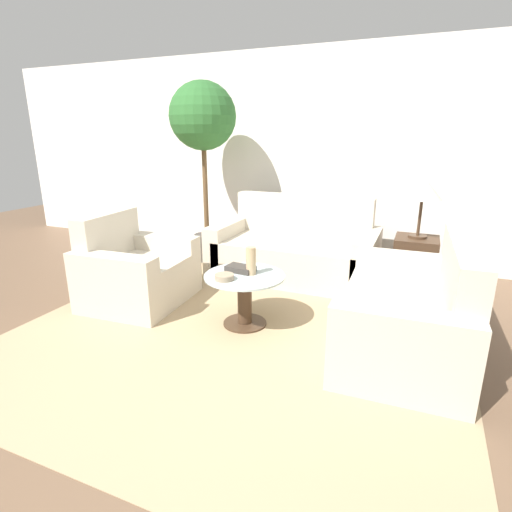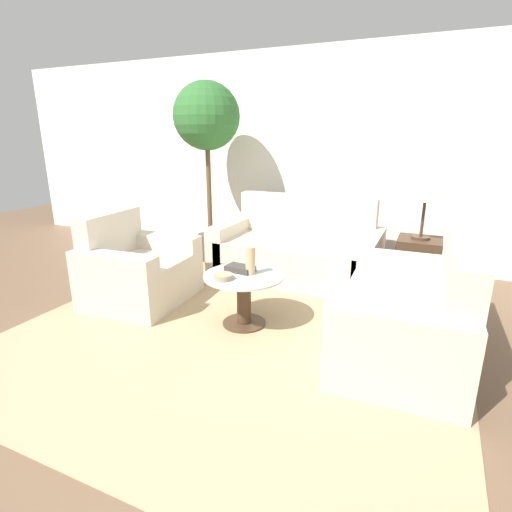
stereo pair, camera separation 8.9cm
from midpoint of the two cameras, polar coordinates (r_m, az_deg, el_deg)
The scene contains 13 objects.
ground_plane at distance 2.98m, azimuth -5.36°, elevation -15.11°, with size 14.00×14.00×0.00m, color brown.
wall_back at distance 5.23m, azimuth 10.38°, elevation 13.63°, with size 10.00×0.06×2.60m.
rug at distance 3.52m, azimuth -0.96°, elevation -9.63°, with size 3.53×3.61×0.01m.
sofa_main at distance 4.63m, azimuth 6.53°, elevation 0.61°, with size 1.83×0.92×0.90m.
armchair at distance 4.09m, azimuth -16.21°, elevation -2.22°, with size 0.90×1.01×0.86m.
loveseat at distance 3.21m, azimuth 22.31°, elevation -8.18°, with size 0.91×1.51×0.88m.
coffee_table at distance 3.40m, azimuth -0.99°, elevation -5.27°, with size 0.68×0.68×0.46m.
side_table at distance 4.41m, azimuth 22.54°, elevation -1.36°, with size 0.42×0.42×0.58m.
table_lamp at distance 4.25m, azimuth 23.72°, elevation 8.58°, with size 0.37×0.37×0.61m.
potted_plant at distance 5.07m, azimuth -6.51°, elevation 17.95°, with size 0.80×0.80×2.19m.
vase at distance 3.32m, azimuth -0.05°, elevation -0.69°, with size 0.08×0.08×0.24m.
bowl at distance 3.24m, azimuth -3.93°, elevation -2.98°, with size 0.16×0.16×0.05m.
book_stack at distance 3.42m, azimuth -1.55°, elevation -1.81°, with size 0.25×0.17×0.05m.
Camera 2 is at (1.32, -2.16, 1.58)m, focal length 28.00 mm.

